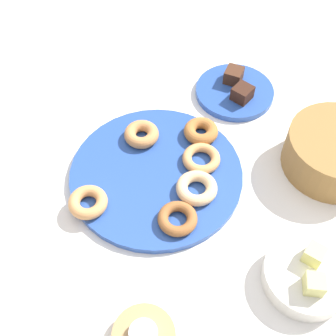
{
  "coord_description": "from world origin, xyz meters",
  "views": [
    {
      "loc": [
        0.55,
        0.26,
        0.84
      ],
      "look_at": [
        0.0,
        0.03,
        0.05
      ],
      "focal_mm": 47.45,
      "sensor_mm": 36.0,
      "label": 1
    }
  ],
  "objects_px": {
    "donut_1": "(201,159)",
    "tealight": "(143,334)",
    "donut_plate": "(156,174)",
    "brownie_near": "(234,75)",
    "donut_4": "(178,219)",
    "melon_chunk_left": "(314,254)",
    "donut_3": "(88,202)",
    "melon_chunk_right": "(314,284)",
    "donut_0": "(197,188)",
    "basket": "(335,152)",
    "fruit_bowl": "(306,276)",
    "donut_2": "(142,134)",
    "brownie_far": "(242,93)",
    "cake_plate": "(235,92)",
    "donut_5": "(201,131)"
  },
  "relations": [
    {
      "from": "donut_plate",
      "to": "brownie_near",
      "type": "bearing_deg",
      "value": 169.22
    },
    {
      "from": "fruit_bowl",
      "to": "melon_chunk_right",
      "type": "xyz_separation_m",
      "value": [
        0.03,
        0.01,
        0.04
      ]
    },
    {
      "from": "donut_0",
      "to": "donut_4",
      "type": "bearing_deg",
      "value": -6.65
    },
    {
      "from": "brownie_far",
      "to": "melon_chunk_right",
      "type": "relative_size",
      "value": 1.34
    },
    {
      "from": "donut_2",
      "to": "fruit_bowl",
      "type": "xyz_separation_m",
      "value": [
        0.2,
        0.45,
        -0.01
      ]
    },
    {
      "from": "donut_1",
      "to": "donut_4",
      "type": "bearing_deg",
      "value": 3.2
    },
    {
      "from": "donut_4",
      "to": "melon_chunk_right",
      "type": "xyz_separation_m",
      "value": [
        0.05,
        0.29,
        0.03
      ]
    },
    {
      "from": "fruit_bowl",
      "to": "tealight",
      "type": "bearing_deg",
      "value": -47.45
    },
    {
      "from": "donut_1",
      "to": "tealight",
      "type": "height_order",
      "value": "same"
    },
    {
      "from": "donut_0",
      "to": "basket",
      "type": "relative_size",
      "value": 0.4
    },
    {
      "from": "donut_0",
      "to": "donut_1",
      "type": "bearing_deg",
      "value": -166.67
    },
    {
      "from": "donut_plate",
      "to": "donut_3",
      "type": "relative_size",
      "value": 4.66
    },
    {
      "from": "fruit_bowl",
      "to": "brownie_near",
      "type": "bearing_deg",
      "value": -147.96
    },
    {
      "from": "donut_plate",
      "to": "donut_1",
      "type": "relative_size",
      "value": 4.5
    },
    {
      "from": "donut_4",
      "to": "melon_chunk_left",
      "type": "distance_m",
      "value": 0.28
    },
    {
      "from": "donut_4",
      "to": "donut_3",
      "type": "bearing_deg",
      "value": -78.94
    },
    {
      "from": "donut_plate",
      "to": "brownie_near",
      "type": "xyz_separation_m",
      "value": [
        -0.36,
        0.07,
        0.03
      ]
    },
    {
      "from": "donut_0",
      "to": "donut_plate",
      "type": "bearing_deg",
      "value": -98.14
    },
    {
      "from": "donut_3",
      "to": "basket",
      "type": "distance_m",
      "value": 0.57
    },
    {
      "from": "donut_4",
      "to": "donut_5",
      "type": "xyz_separation_m",
      "value": [
        -0.25,
        -0.04,
        0.0
      ]
    },
    {
      "from": "donut_plate",
      "to": "basket",
      "type": "xyz_separation_m",
      "value": [
        -0.19,
        0.37,
        0.04
      ]
    },
    {
      "from": "donut_3",
      "to": "cake_plate",
      "type": "bearing_deg",
      "value": 158.75
    },
    {
      "from": "melon_chunk_left",
      "to": "donut_4",
      "type": "bearing_deg",
      "value": -87.89
    },
    {
      "from": "melon_chunk_right",
      "to": "cake_plate",
      "type": "bearing_deg",
      "value": -148.12
    },
    {
      "from": "donut_0",
      "to": "basket",
      "type": "bearing_deg",
      "value": 128.19
    },
    {
      "from": "donut_5",
      "to": "brownie_near",
      "type": "xyz_separation_m",
      "value": [
        -0.22,
        0.01,
        0.01
      ]
    },
    {
      "from": "donut_1",
      "to": "cake_plate",
      "type": "xyz_separation_m",
      "value": [
        -0.26,
        -0.0,
        -0.02
      ]
    },
    {
      "from": "brownie_near",
      "to": "melon_chunk_right",
      "type": "bearing_deg",
      "value": 31.57
    },
    {
      "from": "donut_2",
      "to": "donut_4",
      "type": "height_order",
      "value": "donut_2"
    },
    {
      "from": "brownie_far",
      "to": "donut_plate",
      "type": "bearing_deg",
      "value": -19.94
    },
    {
      "from": "melon_chunk_right",
      "to": "donut_0",
      "type": "bearing_deg",
      "value": -115.94
    },
    {
      "from": "donut_2",
      "to": "melon_chunk_left",
      "type": "distance_m",
      "value": 0.48
    },
    {
      "from": "brownie_far",
      "to": "donut_4",
      "type": "bearing_deg",
      "value": -2.27
    },
    {
      "from": "melon_chunk_left",
      "to": "donut_3",
      "type": "bearing_deg",
      "value": -84.18
    },
    {
      "from": "donut_3",
      "to": "donut_4",
      "type": "distance_m",
      "value": 0.2
    },
    {
      "from": "donut_5",
      "to": "tealight",
      "type": "xyz_separation_m",
      "value": [
        0.49,
        0.07,
        0.0
      ]
    },
    {
      "from": "donut_plate",
      "to": "brownie_far",
      "type": "height_order",
      "value": "brownie_far"
    },
    {
      "from": "melon_chunk_left",
      "to": "melon_chunk_right",
      "type": "height_order",
      "value": "same"
    },
    {
      "from": "donut_1",
      "to": "melon_chunk_right",
      "type": "height_order",
      "value": "melon_chunk_right"
    },
    {
      "from": "donut_plate",
      "to": "brownie_near",
      "type": "relative_size",
      "value": 8.35
    },
    {
      "from": "tealight",
      "to": "melon_chunk_left",
      "type": "distance_m",
      "value": 0.36
    },
    {
      "from": "donut_plate",
      "to": "donut_4",
      "type": "distance_m",
      "value": 0.14
    },
    {
      "from": "brownie_near",
      "to": "melon_chunk_right",
      "type": "height_order",
      "value": "melon_chunk_right"
    },
    {
      "from": "fruit_bowl",
      "to": "donut_0",
      "type": "bearing_deg",
      "value": -111.76
    },
    {
      "from": "cake_plate",
      "to": "brownie_far",
      "type": "height_order",
      "value": "brownie_far"
    },
    {
      "from": "brownie_near",
      "to": "donut_plate",
      "type": "bearing_deg",
      "value": -10.78
    },
    {
      "from": "donut_4",
      "to": "fruit_bowl",
      "type": "bearing_deg",
      "value": 86.03
    },
    {
      "from": "donut_2",
      "to": "basket",
      "type": "distance_m",
      "value": 0.46
    },
    {
      "from": "donut_0",
      "to": "brownie_far",
      "type": "height_order",
      "value": "brownie_far"
    },
    {
      "from": "melon_chunk_left",
      "to": "donut_2",
      "type": "bearing_deg",
      "value": -111.14
    }
  ]
}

